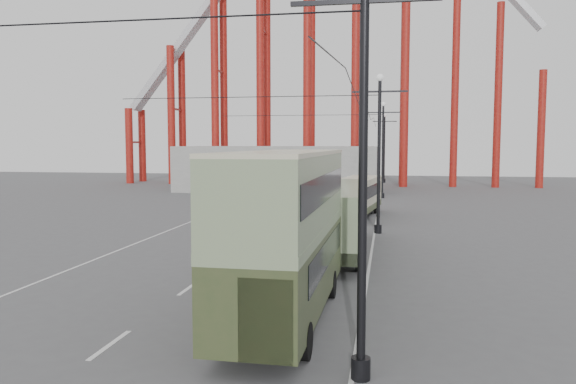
% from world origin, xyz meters
% --- Properties ---
extents(ground, '(160.00, 160.00, 0.00)m').
position_xyz_m(ground, '(0.00, 0.00, 0.00)').
color(ground, '#515153').
rests_on(ground, ground).
extents(road_markings, '(12.52, 120.00, 0.01)m').
position_xyz_m(road_markings, '(-0.86, 19.70, 0.01)').
color(road_markings, silver).
rests_on(road_markings, ground).
extents(lamp_post_near, '(3.20, 0.44, 10.80)m').
position_xyz_m(lamp_post_near, '(5.60, -3.00, 7.86)').
color(lamp_post_near, black).
rests_on(lamp_post_near, ground).
extents(lamp_post_mid, '(3.20, 0.44, 9.32)m').
position_xyz_m(lamp_post_mid, '(5.60, 18.00, 4.68)').
color(lamp_post_mid, black).
rests_on(lamp_post_mid, ground).
extents(lamp_post_far, '(3.20, 0.44, 9.32)m').
position_xyz_m(lamp_post_far, '(5.60, 40.00, 4.68)').
color(lamp_post_far, black).
rests_on(lamp_post_far, ground).
extents(lamp_post_distant, '(3.20, 0.44, 9.32)m').
position_xyz_m(lamp_post_distant, '(5.60, 62.00, 4.68)').
color(lamp_post_distant, black).
rests_on(lamp_post_distant, ground).
extents(roller_coaster, '(52.95, 5.00, 55.48)m').
position_xyz_m(roller_coaster, '(-2.49, 56.89, 22.92)').
color(roller_coaster, maroon).
rests_on(roller_coaster, ground).
extents(fairground_shed, '(22.00, 10.00, 5.00)m').
position_xyz_m(fairground_shed, '(-6.00, 47.00, 2.50)').
color(fairground_shed, gray).
rests_on(fairground_shed, ground).
extents(double_decker_bus, '(2.52, 9.46, 5.07)m').
position_xyz_m(double_decker_bus, '(3.18, 0.91, 2.84)').
color(double_decker_bus, '#364324').
rests_on(double_decker_bus, ground).
extents(single_decker_green, '(2.90, 11.52, 3.24)m').
position_xyz_m(single_decker_green, '(3.76, 11.62, 1.83)').
color(single_decker_green, gray).
rests_on(single_decker_green, ground).
extents(single_decker_cream, '(3.41, 9.23, 2.80)m').
position_xyz_m(single_decker_cream, '(3.95, 25.17, 1.58)').
color(single_decker_cream, beige).
rests_on(single_decker_cream, ground).
extents(pedestrian, '(0.75, 0.60, 1.78)m').
position_xyz_m(pedestrian, '(-0.03, 7.79, 0.89)').
color(pedestrian, black).
rests_on(pedestrian, ground).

